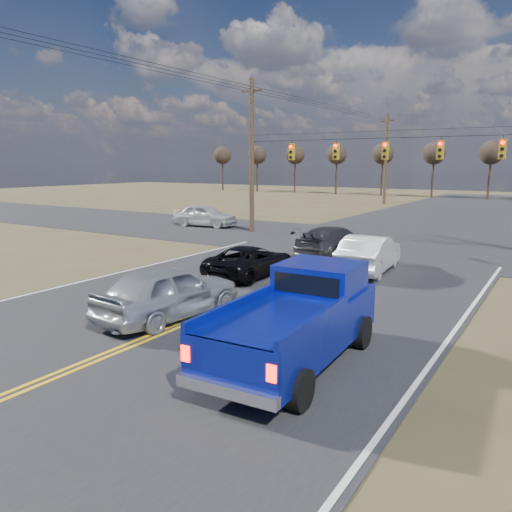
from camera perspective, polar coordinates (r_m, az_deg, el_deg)
The scene contains 12 objects.
ground at distance 14.54m, azimuth -9.17°, elevation -8.08°, with size 160.00×160.00×0.00m, color brown.
road_main at distance 22.73m, azimuth 7.71°, elevation -1.23°, with size 14.00×120.00×0.02m, color #28282B.
road_cross at distance 30.08m, azimuth 14.10°, elevation 1.44°, with size 120.00×12.00×0.02m, color #28282B.
signal_gantry at distance 29.37m, azimuth 15.36°, elevation 11.09°, with size 19.60×4.83×10.00m.
utility_poles at distance 28.78m, azimuth 13.93°, elevation 11.50°, with size 19.60×58.32×10.00m.
treeline at distance 38.36m, azimuth 18.81°, elevation 11.66°, with size 87.00×117.80×7.40m.
pickup_truck at distance 11.66m, azimuth 4.80°, elevation -7.28°, with size 2.52×5.86×2.16m.
silver_suv at distance 15.27m, azimuth -9.96°, elevation -3.98°, with size 1.94×4.82×1.64m, color #A1A4A8.
black_suv at distance 20.64m, azimuth -0.67°, elevation -0.55°, with size 2.10×4.55×1.26m, color black.
white_car_queue at distance 21.87m, azimuth 12.82°, elevation 0.28°, with size 1.70×4.89×1.61m, color silver.
dgrey_car_queue at distance 25.59m, azimuth 8.91°, elevation 1.73°, with size 2.05×5.05×1.47m, color #302F34.
cross_car_west at distance 36.97m, azimuth -5.88°, elevation 4.63°, with size 4.77×1.92×1.62m, color silver.
Camera 1 is at (9.20, -10.26, 4.62)m, focal length 35.00 mm.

